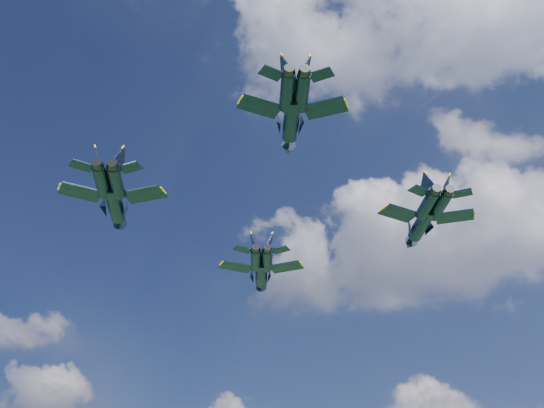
{
  "coord_description": "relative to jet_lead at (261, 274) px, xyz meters",
  "views": [
    {
      "loc": [
        29.73,
        -59.0,
        11.32
      ],
      "look_at": [
        -1.31,
        5.18,
        55.73
      ],
      "focal_mm": 45.0,
      "sensor_mm": 36.0,
      "label": 1
    }
  ],
  "objects": [
    {
      "name": "jet_lead",
      "position": [
        0.0,
        0.0,
        0.0
      ],
      "size": [
        12.06,
        16.4,
        3.95
      ],
      "rotation": [
        0.0,
        0.0,
        0.47
      ],
      "color": "black"
    },
    {
      "name": "jet_right",
      "position": [
        27.39,
        -9.89,
        -3.3
      ],
      "size": [
        11.63,
        15.16,
        3.74
      ],
      "rotation": [
        0.0,
        0.0,
        0.56
      ],
      "color": "black"
    },
    {
      "name": "jet_slot",
      "position": [
        21.37,
        -36.03,
        -3.59
      ],
      "size": [
        10.22,
        13.8,
        3.34
      ],
      "rotation": [
        0.0,
        0.0,
        0.49
      ],
      "color": "black"
    },
    {
      "name": "jet_left",
      "position": [
        -5.64,
        -28.87,
        -2.01
      ],
      "size": [
        12.3,
        16.49,
        4.01
      ],
      "rotation": [
        0.0,
        0.0,
        0.51
      ],
      "color": "black"
    }
  ]
}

